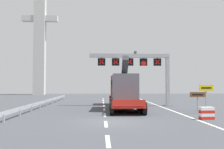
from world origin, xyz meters
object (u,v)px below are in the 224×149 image
at_px(crash_barrier_striped, 207,113).
at_px(bridge_pylon_distant, 40,32).
at_px(heavy_haul_truck_red, 123,90).
at_px(tourist_info_sign_brown, 198,97).
at_px(exit_sign_yellow, 206,92).
at_px(overhead_lane_gantry, 140,64).

bearing_deg(crash_barrier_striped, bridge_pylon_distant, 116.32).
xyz_separation_m(heavy_haul_truck_red, tourist_info_sign_brown, (6.76, -4.45, -0.60)).
bearing_deg(bridge_pylon_distant, heavy_haul_truck_red, -63.94).
bearing_deg(crash_barrier_striped, exit_sign_yellow, 67.53).
relative_size(tourist_info_sign_brown, crash_barrier_striped, 1.75).
bearing_deg(overhead_lane_gantry, tourist_info_sign_brown, -54.29).
xyz_separation_m(tourist_info_sign_brown, crash_barrier_striped, (-1.52, -5.71, -0.94)).
bearing_deg(crash_barrier_striped, heavy_haul_truck_red, 117.29).
xyz_separation_m(overhead_lane_gantry, tourist_info_sign_brown, (4.54, -6.31, -3.60)).
xyz_separation_m(heavy_haul_truck_red, bridge_pylon_distant, (-18.13, 37.08, 14.06)).
bearing_deg(heavy_haul_truck_red, overhead_lane_gantry, 39.93).
xyz_separation_m(exit_sign_yellow, tourist_info_sign_brown, (0.15, 2.39, -0.47)).
distance_m(exit_sign_yellow, tourist_info_sign_brown, 2.44).
bearing_deg(heavy_haul_truck_red, tourist_info_sign_brown, -33.36).
relative_size(overhead_lane_gantry, bridge_pylon_distant, 0.31).
xyz_separation_m(exit_sign_yellow, crash_barrier_striped, (-1.37, -3.32, -1.41)).
bearing_deg(tourist_info_sign_brown, overhead_lane_gantry, 125.71).
height_order(overhead_lane_gantry, heavy_haul_truck_red, overhead_lane_gantry).
relative_size(heavy_haul_truck_red, tourist_info_sign_brown, 7.75).
bearing_deg(heavy_haul_truck_red, crash_barrier_striped, -62.71).
bearing_deg(exit_sign_yellow, bridge_pylon_distant, 119.40).
height_order(heavy_haul_truck_red, exit_sign_yellow, heavy_haul_truck_red).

